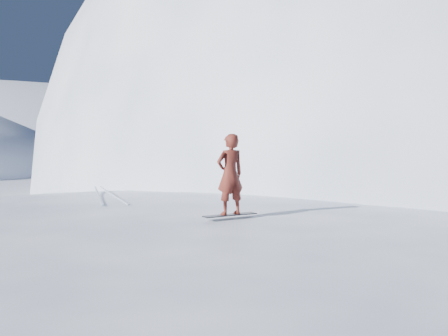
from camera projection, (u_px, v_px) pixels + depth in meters
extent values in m
plane|color=white|center=(140.00, 311.00, 12.32)|extent=(400.00, 400.00, 0.00)
ellipsoid|color=white|center=(175.00, 277.00, 15.43)|extent=(36.00, 28.00, 4.80)
ellipsoid|color=white|center=(416.00, 192.00, 41.23)|extent=(60.00, 56.00, 56.00)
ellipsoid|color=white|center=(297.00, 204.00, 33.54)|extent=(28.00, 24.00, 18.00)
ellipsoid|color=white|center=(87.00, 258.00, 17.95)|extent=(7.00, 6.30, 1.00)
ellipsoid|color=white|center=(347.00, 262.00, 17.30)|extent=(4.00, 3.60, 0.60)
cube|color=black|center=(230.00, 215.00, 12.08)|extent=(1.40, 0.77, 0.02)
imported|color=maroon|center=(230.00, 174.00, 12.03)|extent=(0.84, 0.70, 1.95)
cube|color=silver|center=(98.00, 194.00, 16.83)|extent=(0.89, 5.95, 0.04)
cube|color=silver|center=(112.00, 194.00, 16.90)|extent=(1.41, 5.86, 0.04)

